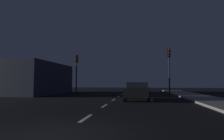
% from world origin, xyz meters
% --- Properties ---
extents(ground_plane, '(80.00, 80.00, 0.00)m').
position_xyz_m(ground_plane, '(0.00, 7.00, 0.00)').
color(ground_plane, black).
extents(lane_stripe_second, '(0.16, 1.60, 0.01)m').
position_xyz_m(lane_stripe_second, '(0.00, 2.60, 0.00)').
color(lane_stripe_second, silver).
rests_on(lane_stripe_second, ground_plane).
extents(lane_stripe_third, '(0.16, 1.60, 0.01)m').
position_xyz_m(lane_stripe_third, '(0.00, 6.40, 0.00)').
color(lane_stripe_third, silver).
rests_on(lane_stripe_third, ground_plane).
extents(lane_stripe_fourth, '(0.16, 1.60, 0.01)m').
position_xyz_m(lane_stripe_fourth, '(0.00, 10.20, 0.00)').
color(lane_stripe_fourth, silver).
rests_on(lane_stripe_fourth, ground_plane).
extents(lane_stripe_fifth, '(0.16, 1.60, 0.01)m').
position_xyz_m(lane_stripe_fifth, '(0.00, 14.00, 0.00)').
color(lane_stripe_fifth, silver).
rests_on(lane_stripe_fifth, ground_plane).
extents(lane_stripe_sixth, '(0.16, 1.60, 0.01)m').
position_xyz_m(lane_stripe_sixth, '(0.00, 17.80, 0.00)').
color(lane_stripe_sixth, silver).
rests_on(lane_stripe_sixth, ground_plane).
extents(lane_stripe_seventh, '(0.16, 1.60, 0.01)m').
position_xyz_m(lane_stripe_seventh, '(0.00, 21.60, 0.00)').
color(lane_stripe_seventh, silver).
rests_on(lane_stripe_seventh, ground_plane).
extents(traffic_signal_left, '(0.32, 0.38, 4.70)m').
position_xyz_m(traffic_signal_left, '(-5.15, 15.22, 3.31)').
color(traffic_signal_left, black).
rests_on(traffic_signal_left, ground_plane).
extents(traffic_signal_right, '(0.32, 0.38, 5.10)m').
position_xyz_m(traffic_signal_right, '(5.33, 15.22, 3.56)').
color(traffic_signal_right, black).
rests_on(traffic_signal_right, ground_plane).
extents(car_stopped_ahead, '(2.17, 4.13, 1.47)m').
position_xyz_m(car_stopped_ahead, '(2.03, 10.31, 0.76)').
color(car_stopped_ahead, black).
rests_on(car_stopped_ahead, ground_plane).
extents(storefront_left, '(5.76, 9.85, 3.87)m').
position_xyz_m(storefront_left, '(-10.88, 16.20, 1.94)').
color(storefront_left, '#333847').
rests_on(storefront_left, ground_plane).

